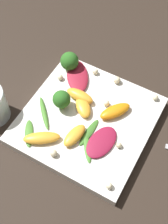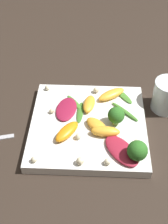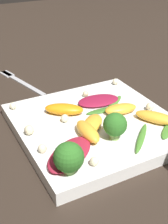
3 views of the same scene
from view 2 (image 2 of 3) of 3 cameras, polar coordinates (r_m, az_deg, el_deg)
ground_plane at (r=0.74m, az=0.77°, el=-3.09°), size 2.40×2.40×0.00m
plate at (r=0.74m, az=0.78°, el=-2.50°), size 0.27×0.27×0.02m
drinking_glass at (r=0.80m, az=15.01°, el=2.92°), size 0.07×0.07×0.08m
radicchio_leaf_0 at (r=0.75m, az=-3.24°, el=0.56°), size 0.06×0.09×0.01m
radicchio_leaf_1 at (r=0.67m, az=6.88°, el=-7.00°), size 0.09×0.11×0.01m
orange_segment_0 at (r=0.79m, az=5.05°, el=3.25°), size 0.08×0.07×0.02m
orange_segment_1 at (r=0.71m, az=2.28°, el=-2.37°), size 0.06×0.06×0.02m
orange_segment_2 at (r=0.76m, az=0.56°, el=1.50°), size 0.04×0.06×0.02m
orange_segment_3 at (r=0.69m, az=3.93°, el=-3.56°), size 0.07×0.03×0.02m
orange_segment_4 at (r=0.70m, az=-3.14°, el=-3.56°), size 0.06×0.08×0.02m
broccoli_floret_0 at (r=0.71m, az=5.90°, el=-0.87°), size 0.04×0.04×0.05m
broccoli_floret_1 at (r=0.65m, az=9.73°, el=-7.01°), size 0.04×0.04×0.05m
arugula_sprig_0 at (r=0.75m, az=-0.71°, el=-0.08°), size 0.02×0.07×0.00m
arugula_sprig_1 at (r=0.80m, az=7.29°, el=2.89°), size 0.05×0.06×0.00m
arugula_sprig_2 at (r=0.77m, az=-1.64°, el=1.66°), size 0.05×0.06×0.00m
arugula_sprig_3 at (r=0.75m, az=7.47°, el=0.10°), size 0.07×0.07×0.01m
macadamia_nut_0 at (r=0.81m, az=-6.69°, el=4.44°), size 0.01×0.01×0.01m
macadamia_nut_1 at (r=0.64m, az=-0.69°, el=-8.94°), size 0.02×0.02×0.02m
macadamia_nut_2 at (r=0.80m, az=2.23°, el=4.04°), size 0.01×0.01×0.01m
macadamia_nut_3 at (r=0.69m, az=-1.02°, el=-4.43°), size 0.01×0.01×0.01m
macadamia_nut_4 at (r=0.65m, az=4.33°, el=-9.06°), size 0.01×0.01×0.01m
macadamia_nut_5 at (r=0.66m, az=-9.10°, el=-8.55°), size 0.01×0.01×0.01m
macadamia_nut_6 at (r=0.75m, az=-5.92°, el=0.19°), size 0.01×0.01×0.01m
macadamia_nut_7 at (r=0.69m, az=9.57°, el=-5.48°), size 0.01×0.01×0.01m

